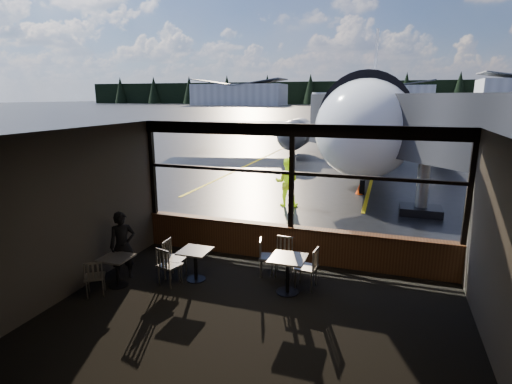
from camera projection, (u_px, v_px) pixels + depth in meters
The scene contains 32 objects.
ground_plane at pixel (384, 111), 120.99m from camera, with size 520.00×520.00×0.00m, color black.
carpet_floor at pixel (252, 320), 7.56m from camera, with size 8.00×6.00×0.01m, color black.
ceiling at pixel (252, 135), 6.74m from camera, with size 8.00×6.00×0.04m, color #38332D.
wall_left at pixel (72, 213), 8.39m from camera, with size 0.04×6.00×3.50m, color #453F37.
wall_right at pixel (506, 261), 5.92m from camera, with size 0.04×6.00×3.50m, color #453F37.
wall_back at pixel (163, 319), 4.39m from camera, with size 8.00×0.04×3.50m, color #453F37.
window_sill at pixel (290, 244), 10.22m from camera, with size 8.00×0.28×0.90m, color #4A2916.
window_header at pixel (293, 130), 9.55m from camera, with size 8.00×0.18×0.30m, color black.
mullion_left at pixel (153, 168), 11.03m from camera, with size 0.12×0.12×2.60m, color black.
mullion_centre at pixel (292, 177), 9.81m from camera, with size 0.12×0.12×2.60m, color black.
mullion_right at pixel (470, 189), 8.59m from camera, with size 0.12×0.12×2.60m, color black.
window_transom at pixel (292, 173), 9.79m from camera, with size 8.00×0.10×0.08m, color black.
airliner at pixel (373, 78), 27.13m from camera, with size 29.37×35.25×10.77m, color white, non-canonical shape.
jet_bridge at pixel (431, 151), 13.75m from camera, with size 8.59×10.49×4.58m, color #2E2E31, non-canonical shape.
cafe_table_near at pixel (288, 275), 8.53m from camera, with size 0.74×0.74×0.82m, color #A19B94, non-canonical shape.
cafe_table_mid at pixel (195, 265), 9.14m from camera, with size 0.67×0.67×0.73m, color gray, non-canonical shape.
cafe_table_left at pixel (117, 272), 8.85m from camera, with size 0.63×0.63×0.69m, color gray, non-canonical shape.
chair_near_e at pixel (306, 268), 8.75m from camera, with size 0.52×0.52×0.95m, color #B8B2A6, non-canonical shape.
chair_near_w at pixel (269, 257), 9.40m from camera, with size 0.49×0.49×0.89m, color #B2ADA1, non-canonical shape.
chair_near_n at pixel (282, 257), 9.40m from camera, with size 0.50×0.50×0.91m, color beige, non-canonical shape.
chair_mid_s at pixel (170, 266), 8.90m from camera, with size 0.50×0.50×0.91m, color #B5B0A3, non-canonical shape.
chair_mid_w at pixel (175, 259), 9.23m from camera, with size 0.50×0.50×0.92m, color beige, non-canonical shape.
chair_left_s at pixel (95, 277), 8.43m from camera, with size 0.45×0.45×0.83m, color #BAB4A8, non-canonical shape.
passenger at pixel (123, 246), 9.17m from camera, with size 0.58×0.38×1.59m, color black.
ground_crew at pixel (287, 182), 15.31m from camera, with size 0.91×0.71×1.87m, color #BFF219.
cone_nose at pixel (360, 188), 17.31m from camera, with size 0.40×0.40×0.55m, color orange.
hangar_left at pixel (239, 94), 196.64m from camera, with size 45.00×18.00×11.00m, color silver, non-canonical shape.
hangar_mid at pixel (388, 95), 179.76m from camera, with size 38.00×15.00×10.00m, color silver, non-canonical shape.
fuel_tank_a at pixel (320, 99), 186.72m from camera, with size 8.00×8.00×6.00m, color silver.
fuel_tank_b at pixel (342, 99), 183.63m from camera, with size 8.00×8.00×6.00m, color silver.
fuel_tank_c at pixel (364, 99), 180.55m from camera, with size 8.00×8.00×6.00m, color silver.
treeline at pixel (389, 93), 202.58m from camera, with size 360.00×3.00×12.00m, color black.
Camera 1 is at (2.22, -9.41, 4.13)m, focal length 28.00 mm.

